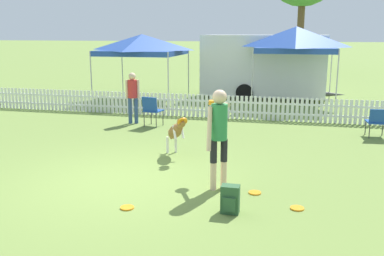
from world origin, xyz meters
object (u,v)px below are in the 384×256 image
Objects in this scene: backpack_on_grass at (230,200)px; folding_chair_blue_left at (152,109)px; canopy_tent_main at (142,45)px; leaping_dog at (176,131)px; spectator_standing at (133,93)px; equipment_trailer at (264,65)px; frisbee_near_dog at (255,193)px; handler_person at (219,127)px; frisbee_midfield at (127,208)px; frisbee_near_handler at (297,208)px; canopy_tent_secondary at (296,40)px; folding_chair_center at (378,120)px.

backpack_on_grass is 6.35m from folding_chair_blue_left.
canopy_tent_main is (-5.10, 10.27, 1.99)m from backpack_on_grass.
folding_chair_blue_left is 0.29× the size of canopy_tent_main.
folding_chair_blue_left is (-1.51, 2.78, -0.05)m from leaping_dog.
spectator_standing is 7.04m from equipment_trailer.
frisbee_near_dog is at bearing -60.07° from canopy_tent_main.
equipment_trailer is (-0.39, 11.95, 1.14)m from backpack_on_grass.
handler_person is 2.05m from frisbee_midfield.
frisbee_midfield is 1.62m from backpack_on_grass.
equipment_trailer is (-1.39, 11.56, 1.35)m from frisbee_near_handler.
backpack_on_grass is 0.29× the size of spectator_standing.
canopy_tent_main reaches higher than folding_chair_blue_left.
leaping_dog is at bearing 120.46° from backpack_on_grass.
equipment_trailer reaches higher than frisbee_near_handler.
backpack_on_grass is (1.61, -2.74, -0.37)m from leaping_dog.
spectator_standing is at bearing -89.94° from leaping_dog.
equipment_trailer is at bearing -101.58° from folding_chair_blue_left.
frisbee_near_dog is at bearing 71.84° from backpack_on_grass.
backpack_on_grass is 12.02m from equipment_trailer.
frisbee_near_handler is at bearing -89.04° from canopy_tent_secondary.
spectator_standing is (-2.20, 3.08, 0.33)m from leaping_dog.
frisbee_near_handler is at bearing 64.43° from folding_chair_center.
spectator_standing is (-2.22, 6.04, 0.91)m from frisbee_midfield.
frisbee_near_handler and frisbee_midfield have the same top height.
canopy_tent_main reaches higher than frisbee_near_dog.
canopy_tent_secondary is at bearing -142.98° from leaping_dog.
frisbee_near_dog is (0.66, -0.11, -1.10)m from handler_person.
handler_person reaches higher than folding_chair_center.
canopy_tent_secondary is at bearing 47.32° from handler_person.
canopy_tent_secondary is at bearing -149.99° from spectator_standing.
leaping_dog reaches higher than frisbee_near_dog.
backpack_on_grass is (1.59, 0.21, 0.20)m from frisbee_midfield.
equipment_trailer is (-1.22, 1.47, -1.07)m from canopy_tent_secondary.
frisbee_near_handler is 11.82m from canopy_tent_main.
canopy_tent_secondary is at bearing 77.25° from frisbee_midfield.
spectator_standing reaches higher than leaping_dog.
folding_chair_blue_left is at bearing -3.54° from folding_chair_center.
leaping_dog reaches higher than frisbee_near_handler.
folding_chair_center is (4.63, 2.88, -0.12)m from leaping_dog.
canopy_tent_secondary is (-2.19, 4.87, 1.96)m from folding_chair_center.
equipment_trailer reaches higher than frisbee_near_dog.
backpack_on_grass is at bearing -63.60° from canopy_tent_main.
leaping_dog is 3.01m from frisbee_midfield.
canopy_tent_main is 5.07m from equipment_trailer.
frisbee_near_handler is at bearing -80.41° from equipment_trailer.
folding_chair_blue_left is at bearing -110.27° from equipment_trailer.
folding_chair_blue_left reaches higher than frisbee_midfield.
frisbee_near_handler is at bearing 140.19° from folding_chair_blue_left.
canopy_tent_main reaches higher than leaping_dog.
frisbee_near_handler and frisbee_near_dog have the same top height.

